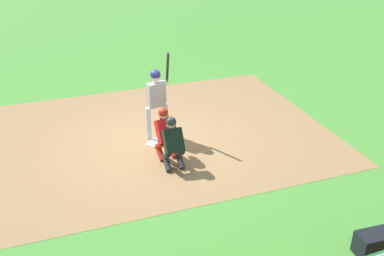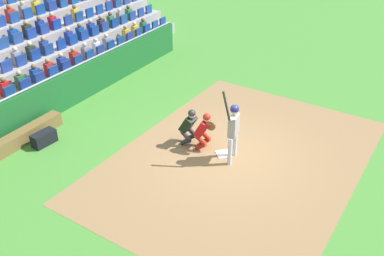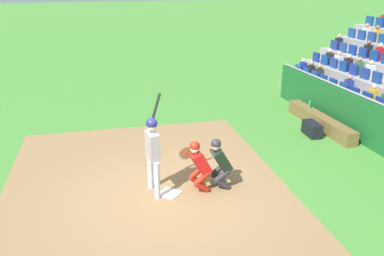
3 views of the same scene
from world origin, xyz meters
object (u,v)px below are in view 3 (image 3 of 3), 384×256
object	(u,v)px
home_plate_marker	(169,193)
catcher_crouching	(198,162)
equipment_duffel_bag	(312,129)
batter_at_plate	(153,147)
water_bottle_on_bench	(310,104)
home_plate_umpire	(220,161)
dugout_bench	(320,121)

from	to	relation	value
home_plate_marker	catcher_crouching	world-z (taller)	catcher_crouching
home_plate_marker	equipment_duffel_bag	bearing A→B (deg)	-64.87
batter_at_plate	equipment_duffel_bag	distance (m)	6.00
batter_at_plate	water_bottle_on_bench	distance (m)	7.15
home_plate_umpire	batter_at_plate	bearing A→B (deg)	85.72
home_plate_marker	home_plate_umpire	world-z (taller)	home_plate_umpire
home_plate_marker	equipment_duffel_bag	distance (m)	5.68
batter_at_plate	catcher_crouching	world-z (taller)	batter_at_plate
home_plate_marker	home_plate_umpire	xyz separation A→B (m)	(0.03, -1.22, 0.67)
catcher_crouching	equipment_duffel_bag	world-z (taller)	catcher_crouching
batter_at_plate	water_bottle_on_bench	bearing A→B (deg)	-59.53
batter_at_plate	water_bottle_on_bench	world-z (taller)	batter_at_plate
dugout_bench	home_plate_marker	bearing A→B (deg)	117.32
batter_at_plate	home_plate_umpire	bearing A→B (deg)	-94.28
home_plate_marker	dugout_bench	world-z (taller)	dugout_bench
home_plate_umpire	dugout_bench	world-z (taller)	home_plate_umpire
home_plate_marker	dugout_bench	xyz separation A→B (m)	(2.98, -5.77, 0.20)
catcher_crouching	equipment_duffel_bag	size ratio (longest dim) A/B	1.64
water_bottle_on_bench	home_plate_marker	bearing A→B (deg)	122.89
home_plate_marker	water_bottle_on_bench	bearing A→B (deg)	-57.11
batter_at_plate	home_plate_umpire	distance (m)	1.63
batter_at_plate	equipment_duffel_bag	world-z (taller)	batter_at_plate
water_bottle_on_bench	equipment_duffel_bag	size ratio (longest dim) A/B	0.36
home_plate_marker	water_bottle_on_bench	xyz separation A→B (m)	(3.75, -5.81, 0.56)
dugout_bench	water_bottle_on_bench	bearing A→B (deg)	-2.49
home_plate_marker	water_bottle_on_bench	world-z (taller)	water_bottle_on_bench
batter_at_plate	dugout_bench	distance (m)	6.80
batter_at_plate	home_plate_umpire	xyz separation A→B (m)	(-0.12, -1.55, -0.48)
home_plate_marker	equipment_duffel_bag	world-z (taller)	equipment_duffel_bag
home_plate_marker	catcher_crouching	xyz separation A→B (m)	(0.03, -0.69, 0.69)
equipment_duffel_bag	home_plate_umpire	bearing A→B (deg)	126.14
catcher_crouching	home_plate_umpire	distance (m)	0.54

